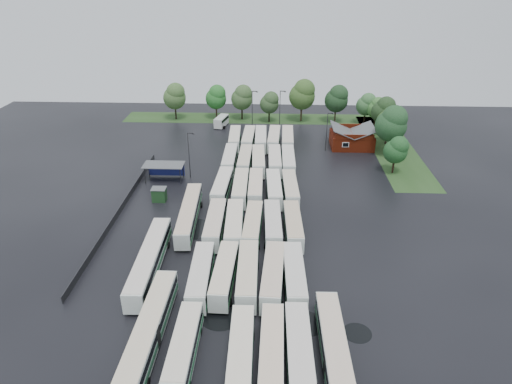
{
  "coord_description": "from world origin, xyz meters",
  "views": [
    {
      "loc": [
        5.05,
        -62.81,
        39.85
      ],
      "look_at": [
        2.0,
        12.0,
        2.5
      ],
      "focal_mm": 32.0,
      "sensor_mm": 36.0,
      "label": 1
    }
  ],
  "objects_px": {
    "artic_bus_east": "(336,359)",
    "brick_building": "(352,140)",
    "artic_bus_west_a": "(149,330)",
    "minibus": "(221,121)"
  },
  "relations": [
    {
      "from": "artic_bus_west_a",
      "to": "artic_bus_east",
      "type": "distance_m",
      "value": 21.35
    },
    {
      "from": "artic_bus_west_a",
      "to": "artic_bus_east",
      "type": "relative_size",
      "value": 1.01
    },
    {
      "from": "artic_bus_east",
      "to": "minibus",
      "type": "distance_m",
      "value": 86.64
    },
    {
      "from": "brick_building",
      "to": "minibus",
      "type": "distance_m",
      "value": 36.38
    },
    {
      "from": "brick_building",
      "to": "artic_bus_west_a",
      "type": "xyz_separation_m",
      "value": [
        -32.93,
        -66.04,
        0.09
      ]
    },
    {
      "from": "artic_bus_west_a",
      "to": "artic_bus_east",
      "type": "bearing_deg",
      "value": -8.52
    },
    {
      "from": "brick_building",
      "to": "artic_bus_east",
      "type": "bearing_deg",
      "value": -99.69
    },
    {
      "from": "artic_bus_east",
      "to": "brick_building",
      "type": "bearing_deg",
      "value": 79.39
    },
    {
      "from": "artic_bus_west_a",
      "to": "minibus",
      "type": "distance_m",
      "value": 80.51
    },
    {
      "from": "artic_bus_east",
      "to": "minibus",
      "type": "bearing_deg",
      "value": 103.46
    }
  ]
}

